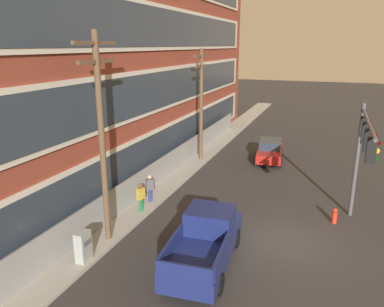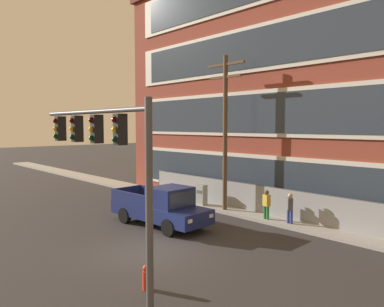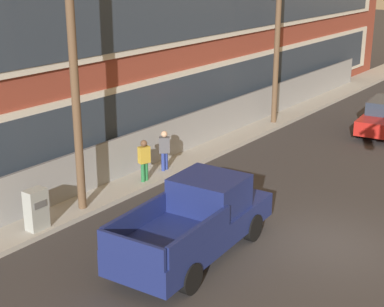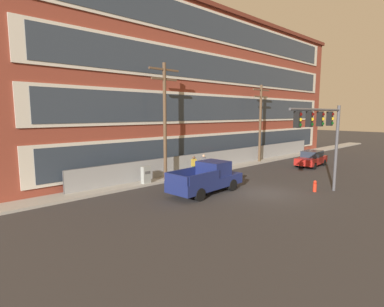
{
  "view_description": "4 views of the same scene",
  "coord_description": "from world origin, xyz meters",
  "px_view_note": "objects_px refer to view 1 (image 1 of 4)",
  "views": [
    {
      "loc": [
        -15.34,
        -1.33,
        8.42
      ],
      "look_at": [
        -0.41,
        4.25,
        3.78
      ],
      "focal_mm": 35.0,
      "sensor_mm": 36.0,
      "label": 1
    },
    {
      "loc": [
        11.94,
        -8.48,
        5.03
      ],
      "look_at": [
        -0.43,
        2.76,
        3.78
      ],
      "focal_mm": 35.0,
      "sensor_mm": 36.0,
      "label": 2
    },
    {
      "loc": [
        -14.55,
        -5.76,
        7.78
      ],
      "look_at": [
        -0.14,
        4.86,
        1.81
      ],
      "focal_mm": 55.0,
      "sensor_mm": 36.0,
      "label": 3
    },
    {
      "loc": [
        -16.77,
        -10.75,
        5.24
      ],
      "look_at": [
        -1.67,
        5.41,
        2.28
      ],
      "focal_mm": 28.0,
      "sensor_mm": 36.0,
      "label": 4
    }
  ],
  "objects_px": {
    "utility_pole_near_corner": "(101,132)",
    "pedestrian_by_fence": "(141,197)",
    "pickup_truck_navy": "(206,241)",
    "pedestrian_near_cabinet": "(150,187)",
    "traffic_signal_mast": "(363,144)",
    "utility_pole_midblock": "(201,100)",
    "electrical_cabinet": "(83,248)",
    "sedan_red": "(270,150)",
    "fire_hydrant": "(335,216)"
  },
  "relations": [
    {
      "from": "sedan_red",
      "to": "utility_pole_near_corner",
      "type": "relative_size",
      "value": 0.52
    },
    {
      "from": "utility_pole_midblock",
      "to": "electrical_cabinet",
      "type": "xyz_separation_m",
      "value": [
        -14.67,
        -0.19,
        -3.89
      ]
    },
    {
      "from": "pickup_truck_navy",
      "to": "utility_pole_midblock",
      "type": "bearing_deg",
      "value": 20.07
    },
    {
      "from": "utility_pole_near_corner",
      "to": "fire_hydrant",
      "type": "bearing_deg",
      "value": -60.04
    },
    {
      "from": "electrical_cabinet",
      "to": "traffic_signal_mast",
      "type": "bearing_deg",
      "value": -58.1
    },
    {
      "from": "utility_pole_near_corner",
      "to": "electrical_cabinet",
      "type": "distance_m",
      "value": 4.7
    },
    {
      "from": "utility_pole_midblock",
      "to": "fire_hydrant",
      "type": "distance_m",
      "value": 12.75
    },
    {
      "from": "fire_hydrant",
      "to": "pedestrian_near_cabinet",
      "type": "bearing_deg",
      "value": 96.56
    },
    {
      "from": "sedan_red",
      "to": "utility_pole_midblock",
      "type": "relative_size",
      "value": 0.57
    },
    {
      "from": "traffic_signal_mast",
      "to": "electrical_cabinet",
      "type": "relative_size",
      "value": 4.61
    },
    {
      "from": "pickup_truck_navy",
      "to": "utility_pole_near_corner",
      "type": "bearing_deg",
      "value": 89.29
    },
    {
      "from": "traffic_signal_mast",
      "to": "pedestrian_near_cabinet",
      "type": "xyz_separation_m",
      "value": [
        -0.08,
        10.25,
        -3.37
      ]
    },
    {
      "from": "utility_pole_near_corner",
      "to": "traffic_signal_mast",
      "type": "bearing_deg",
      "value": -66.56
    },
    {
      "from": "pickup_truck_navy",
      "to": "fire_hydrant",
      "type": "height_order",
      "value": "pickup_truck_navy"
    },
    {
      "from": "traffic_signal_mast",
      "to": "utility_pole_midblock",
      "type": "height_order",
      "value": "utility_pole_midblock"
    },
    {
      "from": "pickup_truck_navy",
      "to": "sedan_red",
      "type": "height_order",
      "value": "pickup_truck_navy"
    },
    {
      "from": "pickup_truck_navy",
      "to": "pedestrian_by_fence",
      "type": "xyz_separation_m",
      "value": [
        3.05,
        4.54,
        0.01
      ]
    },
    {
      "from": "pedestrian_near_cabinet",
      "to": "fire_hydrant",
      "type": "bearing_deg",
      "value": -83.44
    },
    {
      "from": "pickup_truck_navy",
      "to": "electrical_cabinet",
      "type": "height_order",
      "value": "pickup_truck_navy"
    },
    {
      "from": "utility_pole_near_corner",
      "to": "pickup_truck_navy",
      "type": "bearing_deg",
      "value": -90.71
    },
    {
      "from": "pedestrian_near_cabinet",
      "to": "utility_pole_near_corner",
      "type": "bearing_deg",
      "value": -178.72
    },
    {
      "from": "pickup_truck_navy",
      "to": "traffic_signal_mast",
      "type": "bearing_deg",
      "value": -51.32
    },
    {
      "from": "utility_pole_near_corner",
      "to": "pedestrian_by_fence",
      "type": "relative_size",
      "value": 5.32
    },
    {
      "from": "pickup_truck_navy",
      "to": "pedestrian_near_cabinet",
      "type": "height_order",
      "value": "pickup_truck_navy"
    },
    {
      "from": "pickup_truck_navy",
      "to": "utility_pole_near_corner",
      "type": "relative_size",
      "value": 0.64
    },
    {
      "from": "utility_pole_near_corner",
      "to": "pedestrian_near_cabinet",
      "type": "distance_m",
      "value": 5.91
    },
    {
      "from": "traffic_signal_mast",
      "to": "utility_pole_midblock",
      "type": "distance_m",
      "value": 13.26
    },
    {
      "from": "traffic_signal_mast",
      "to": "sedan_red",
      "type": "distance_m",
      "value": 12.21
    },
    {
      "from": "utility_pole_midblock",
      "to": "electrical_cabinet",
      "type": "distance_m",
      "value": 15.18
    },
    {
      "from": "sedan_red",
      "to": "pedestrian_near_cabinet",
      "type": "relative_size",
      "value": 2.75
    },
    {
      "from": "pedestrian_near_cabinet",
      "to": "fire_hydrant",
      "type": "distance_m",
      "value": 9.56
    },
    {
      "from": "utility_pole_midblock",
      "to": "sedan_red",
      "type": "bearing_deg",
      "value": -68.07
    },
    {
      "from": "pedestrian_near_cabinet",
      "to": "sedan_red",
      "type": "bearing_deg",
      "value": -24.8
    },
    {
      "from": "traffic_signal_mast",
      "to": "utility_pole_near_corner",
      "type": "height_order",
      "value": "utility_pole_near_corner"
    },
    {
      "from": "pedestrian_near_cabinet",
      "to": "pedestrian_by_fence",
      "type": "distance_m",
      "value": 1.33
    },
    {
      "from": "electrical_cabinet",
      "to": "pedestrian_by_fence",
      "type": "relative_size",
      "value": 0.83
    },
    {
      "from": "utility_pole_near_corner",
      "to": "pedestrian_near_cabinet",
      "type": "bearing_deg",
      "value": 1.28
    },
    {
      "from": "sedan_red",
      "to": "electrical_cabinet",
      "type": "bearing_deg",
      "value": 164.38
    },
    {
      "from": "utility_pole_midblock",
      "to": "pedestrian_by_fence",
      "type": "relative_size",
      "value": 4.84
    },
    {
      "from": "traffic_signal_mast",
      "to": "utility_pole_midblock",
      "type": "relative_size",
      "value": 0.79
    },
    {
      "from": "traffic_signal_mast",
      "to": "pickup_truck_navy",
      "type": "xyz_separation_m",
      "value": [
        -4.46,
        5.57,
        -3.38
      ]
    },
    {
      "from": "utility_pole_near_corner",
      "to": "electrical_cabinet",
      "type": "relative_size",
      "value": 6.4
    },
    {
      "from": "sedan_red",
      "to": "traffic_signal_mast",
      "type": "bearing_deg",
      "value": -152.29
    },
    {
      "from": "traffic_signal_mast",
      "to": "utility_pole_near_corner",
      "type": "relative_size",
      "value": 0.72
    },
    {
      "from": "pickup_truck_navy",
      "to": "pedestrian_near_cabinet",
      "type": "xyz_separation_m",
      "value": [
        4.38,
        4.68,
        0.01
      ]
    },
    {
      "from": "sedan_red",
      "to": "pedestrian_by_fence",
      "type": "height_order",
      "value": "pedestrian_by_fence"
    },
    {
      "from": "utility_pole_midblock",
      "to": "pedestrian_near_cabinet",
      "type": "distance_m",
      "value": 9.22
    },
    {
      "from": "utility_pole_near_corner",
      "to": "fire_hydrant",
      "type": "height_order",
      "value": "utility_pole_near_corner"
    },
    {
      "from": "sedan_red",
      "to": "fire_hydrant",
      "type": "height_order",
      "value": "sedan_red"
    },
    {
      "from": "traffic_signal_mast",
      "to": "utility_pole_midblock",
      "type": "xyz_separation_m",
      "value": [
        8.4,
        10.27,
        0.25
      ]
    }
  ]
}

